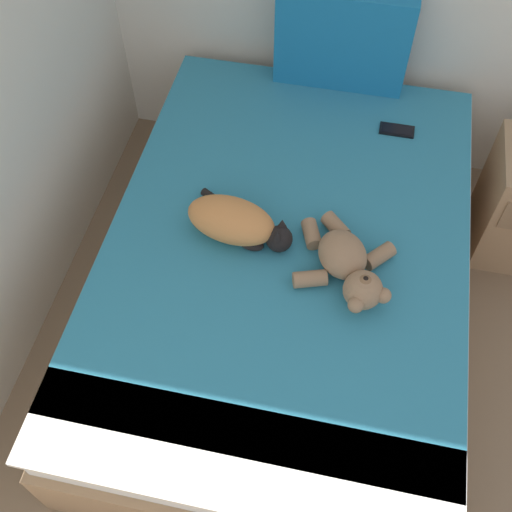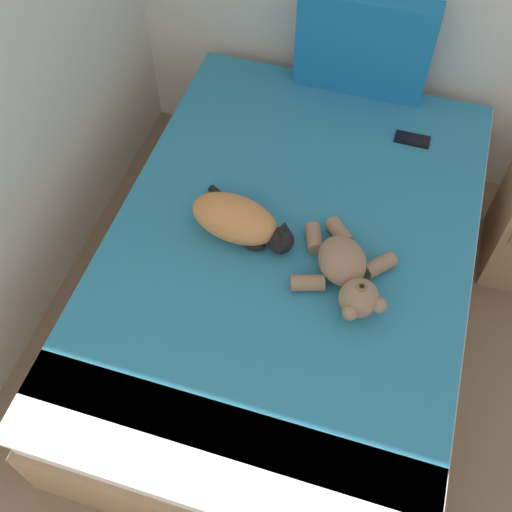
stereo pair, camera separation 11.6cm
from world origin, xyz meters
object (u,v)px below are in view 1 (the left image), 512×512
(patterned_cushion, at_px, (343,40))
(cat, at_px, (236,222))
(bed, at_px, (285,278))
(cell_phone, at_px, (397,130))
(teddy_bear, at_px, (348,265))

(patterned_cushion, height_order, cat, patterned_cushion)
(bed, xyz_separation_m, cell_phone, (0.36, 0.66, 0.28))
(patterned_cushion, relative_size, cat, 1.38)
(patterned_cushion, bearing_deg, cat, -105.03)
(cat, bearing_deg, bed, 7.21)
(cell_phone, bearing_deg, bed, -118.43)
(patterned_cushion, xyz_separation_m, teddy_bear, (0.17, -1.06, -0.16))
(bed, distance_m, cell_phone, 0.81)
(teddy_bear, xyz_separation_m, cell_phone, (0.12, 0.79, -0.06))
(patterned_cushion, height_order, teddy_bear, patterned_cushion)
(bed, xyz_separation_m, cat, (-0.19, -0.02, 0.35))
(cell_phone, bearing_deg, teddy_bear, -98.79)
(patterned_cushion, bearing_deg, bed, -93.95)
(bed, height_order, cell_phone, cell_phone)
(bed, bearing_deg, cell_phone, 61.57)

